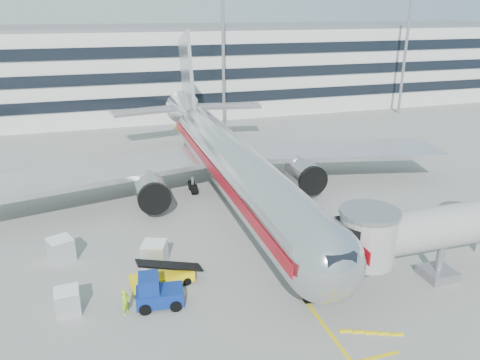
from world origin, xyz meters
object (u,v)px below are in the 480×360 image
object	(u,v)px
belt_loader	(162,277)
cargo_container_front	(155,254)
cargo_container_right	(61,249)
baggage_tug	(156,293)
cargo_container_left	(68,301)
ramp_worker	(126,302)
main_jet	(227,158)

from	to	relation	value
belt_loader	cargo_container_front	distance (m)	2.98
cargo_container_right	cargo_container_front	size ratio (longest dim) A/B	0.99
baggage_tug	cargo_container_front	size ratio (longest dim) A/B	1.43
cargo_container_left	ramp_worker	xyz separation A→B (m)	(3.59, -1.35, 0.06)
cargo_container_front	ramp_worker	world-z (taller)	cargo_container_front
baggage_tug	cargo_container_front	distance (m)	5.39
main_jet	cargo_container_left	xyz separation A→B (m)	(-15.31, -16.01, -3.41)
belt_loader	cargo_container_right	distance (m)	9.19
belt_loader	cargo_container_left	world-z (taller)	belt_loader
baggage_tug	ramp_worker	size ratio (longest dim) A/B	1.84
baggage_tug	main_jet	bearing A→B (deg)	60.41
main_jet	cargo_container_right	world-z (taller)	main_jet
baggage_tug	cargo_container_left	distance (m)	5.72
main_jet	cargo_container_right	size ratio (longest dim) A/B	22.62
baggage_tug	cargo_container_right	size ratio (longest dim) A/B	1.44
cargo_container_front	ramp_worker	xyz separation A→B (m)	(-2.61, -5.64, -0.06)
belt_loader	ramp_worker	size ratio (longest dim) A/B	2.69
main_jet	belt_loader	size ratio (longest dim) A/B	10.74
cargo_container_right	cargo_container_front	world-z (taller)	cargo_container_front
cargo_container_front	ramp_worker	distance (m)	6.22
cargo_container_left	cargo_container_front	bearing A→B (deg)	34.72
cargo_container_right	cargo_container_left	bearing A→B (deg)	-84.34
belt_loader	cargo_container_right	bearing A→B (deg)	140.00
baggage_tug	cargo_container_right	bearing A→B (deg)	127.36
cargo_container_right	ramp_worker	size ratio (longest dim) A/B	1.28
main_jet	cargo_container_left	distance (m)	22.42
baggage_tug	cargo_container_front	xyz separation A→B (m)	(0.58, 5.36, -0.06)
main_jet	ramp_worker	size ratio (longest dim) A/B	28.85
cargo_container_left	cargo_container_right	distance (m)	7.27
cargo_container_front	belt_loader	bearing A→B (deg)	-87.65
belt_loader	ramp_worker	bearing A→B (deg)	-135.52
cargo_container_right	belt_loader	bearing A→B (deg)	-40.00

